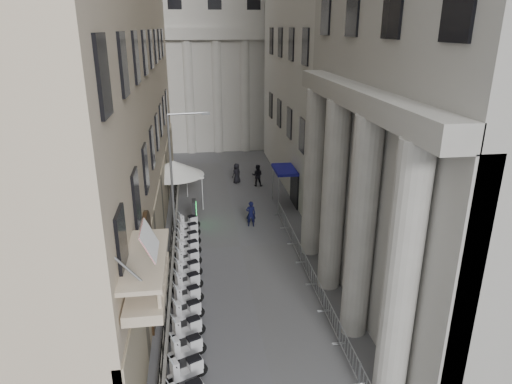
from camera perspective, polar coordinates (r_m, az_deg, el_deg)
far_building at (r=55.04m, az=-5.46°, el=21.68°), size 22.00×10.00×30.00m
iron_fence at (r=28.29m, az=-10.44°, el=-8.32°), size 0.30×28.00×1.40m
blue_awning at (r=36.14m, az=3.52°, el=-1.59°), size 1.60×3.00×3.00m
scooter_3 at (r=19.77m, az=-8.51°, el=-22.35°), size 1.51×1.06×1.50m
scooter_4 at (r=20.77m, az=-8.50°, el=-19.91°), size 1.51×1.06×1.50m
scooter_5 at (r=21.80m, az=-8.48°, el=-17.70°), size 1.51×1.06×1.50m
scooter_6 at (r=22.86m, az=-8.47°, el=-15.69°), size 1.51×1.06×1.50m
scooter_7 at (r=23.95m, az=-8.46°, el=-13.86°), size 1.51×1.06×1.50m
scooter_8 at (r=25.06m, az=-8.45°, el=-12.19°), size 1.51×1.06×1.50m
scooter_9 at (r=26.19m, az=-8.44°, el=-10.66°), size 1.51×1.06×1.50m
scooter_10 at (r=27.33m, az=-8.43°, el=-9.26°), size 1.51×1.06×1.50m
scooter_11 at (r=28.50m, az=-8.42°, el=-7.98°), size 1.51×1.06×1.50m
scooter_12 at (r=29.67m, az=-8.42°, el=-6.79°), size 1.51×1.06×1.50m
scooter_13 at (r=30.86m, az=-8.41°, el=-5.70°), size 1.51×1.06×1.50m
scooter_14 at (r=32.05m, az=-8.40°, el=-4.69°), size 1.51×1.06×1.50m
barrier_1 at (r=20.71m, az=11.44°, el=-20.26°), size 0.60×2.40×1.10m
barrier_2 at (r=22.56m, az=9.34°, el=-16.28°), size 0.60×2.40×1.10m
barrier_3 at (r=24.53m, az=7.63°, el=-12.91°), size 0.60×2.40×1.10m
barrier_4 at (r=26.59m, az=6.22°, el=-10.05°), size 0.60×2.40×1.10m
barrier_5 at (r=28.72m, az=5.04°, el=-7.59°), size 0.60×2.40×1.10m
barrier_6 at (r=30.90m, az=4.03°, el=-5.48°), size 0.60×2.40×1.10m
barrier_7 at (r=33.13m, az=3.16°, el=-3.65°), size 0.60×2.40×1.10m
security_tent at (r=34.74m, az=-9.12°, el=2.75°), size 4.60×4.60×3.74m
street_lamp at (r=29.58m, az=-9.98°, el=3.30°), size 2.69×0.51×8.26m
info_kiosk at (r=32.27m, az=-7.70°, el=-2.62°), size 0.30×0.90×1.90m
pedestrian_a at (r=31.91m, az=-0.65°, el=-2.75°), size 0.72×0.52×1.86m
pedestrian_b at (r=40.04m, az=0.17°, el=2.10°), size 1.10×0.95×1.95m
pedestrian_c at (r=40.89m, az=-2.44°, el=2.36°), size 1.05×1.00×1.81m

